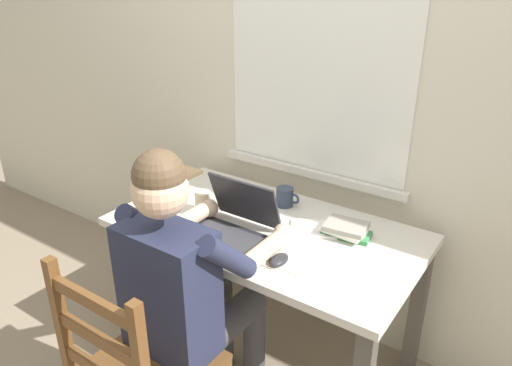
% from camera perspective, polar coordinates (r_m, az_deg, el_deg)
% --- Properties ---
extents(ground_plane, '(8.00, 8.00, 0.00)m').
position_cam_1_polar(ground_plane, '(2.56, 0.99, -19.62)').
color(ground_plane, gray).
extents(back_wall, '(6.00, 0.08, 2.60)m').
position_cam_1_polar(back_wall, '(2.28, 7.53, 12.01)').
color(back_wall, beige).
rests_on(back_wall, ground).
extents(desk, '(1.31, 0.72, 0.74)m').
position_cam_1_polar(desk, '(2.17, 1.11, -7.46)').
color(desk, beige).
rests_on(desk, ground).
extents(seated_person, '(0.50, 0.60, 1.24)m').
position_cam_1_polar(seated_person, '(1.88, -7.77, -11.32)').
color(seated_person, '#232842').
rests_on(seated_person, ground).
extents(laptop, '(0.33, 0.31, 0.23)m').
position_cam_1_polar(laptop, '(2.03, -2.80, -4.74)').
color(laptop, '#232328').
rests_on(laptop, desk).
extents(computer_mouse, '(0.06, 0.10, 0.03)m').
position_cam_1_polar(computer_mouse, '(1.87, 2.68, -8.93)').
color(computer_mouse, '#232328').
rests_on(computer_mouse, desk).
extents(coffee_mug_white, '(0.11, 0.07, 0.10)m').
position_cam_1_polar(coffee_mug_white, '(2.22, -6.14, -2.22)').
color(coffee_mug_white, beige).
rests_on(coffee_mug_white, desk).
extents(coffee_mug_dark, '(0.12, 0.08, 0.09)m').
position_cam_1_polar(coffee_mug_dark, '(2.28, 3.42, -1.63)').
color(coffee_mug_dark, '#2D384C').
rests_on(coffee_mug_dark, desk).
extents(book_stack_main, '(0.21, 0.15, 0.06)m').
position_cam_1_polar(book_stack_main, '(2.06, 10.34, -5.37)').
color(book_stack_main, '#38844C').
rests_on(book_stack_main, desk).
extents(paper_pile_near_laptop, '(0.24, 0.22, 0.01)m').
position_cam_1_polar(paper_pile_near_laptop, '(2.10, 6.77, -5.29)').
color(paper_pile_near_laptop, white).
rests_on(paper_pile_near_laptop, desk).
extents(paper_pile_back_corner, '(0.26, 0.23, 0.01)m').
position_cam_1_polar(paper_pile_back_corner, '(1.92, 2.96, -8.38)').
color(paper_pile_back_corner, white).
rests_on(paper_pile_back_corner, desk).
extents(landscape_photo_print, '(0.14, 0.11, 0.00)m').
position_cam_1_polar(landscape_photo_print, '(2.40, -1.30, -1.38)').
color(landscape_photo_print, gold).
rests_on(landscape_photo_print, desk).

